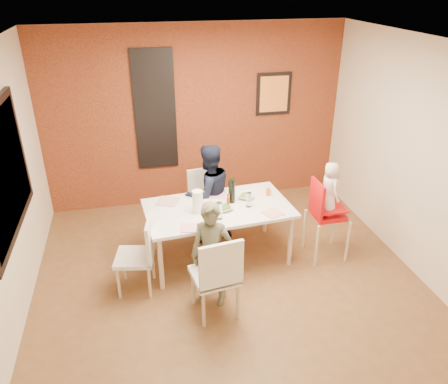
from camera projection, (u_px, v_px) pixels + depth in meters
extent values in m
plane|color=brown|center=(230.00, 282.00, 5.19)|extent=(4.50, 4.50, 0.00)
cube|color=silver|center=(231.00, 45.00, 3.98)|extent=(4.50, 4.50, 0.02)
cube|color=beige|center=(196.00, 117.00, 6.54)|extent=(4.50, 0.02, 2.70)
cube|color=beige|center=(317.00, 333.00, 2.62)|extent=(4.50, 0.02, 2.70)
cube|color=beige|center=(0.00, 201.00, 4.14)|extent=(0.02, 4.50, 2.70)
cube|color=beige|center=(420.00, 161.00, 5.02)|extent=(0.02, 4.50, 2.70)
cube|color=maroon|center=(196.00, 118.00, 6.53)|extent=(4.50, 0.02, 2.70)
cube|color=black|center=(3.00, 173.00, 4.23)|extent=(0.05, 1.70, 1.30)
cube|color=black|center=(5.00, 173.00, 4.24)|extent=(0.02, 1.55, 1.15)
cube|color=silver|center=(155.00, 111.00, 6.33)|extent=(0.55, 0.03, 1.70)
cube|color=black|center=(155.00, 111.00, 6.33)|extent=(0.60, 0.03, 1.76)
cube|color=black|center=(274.00, 94.00, 6.61)|extent=(0.54, 0.03, 0.64)
cube|color=#F5A036|center=(274.00, 94.00, 6.60)|extent=(0.44, 0.01, 0.54)
cube|color=white|center=(218.00, 208.00, 5.33)|extent=(1.83, 1.12, 0.04)
cylinder|color=beige|center=(161.00, 264.00, 4.93)|extent=(0.06, 0.06, 0.69)
cylinder|color=beige|center=(150.00, 228.00, 5.63)|extent=(0.06, 0.06, 0.69)
cylinder|color=beige|center=(290.00, 241.00, 5.35)|extent=(0.06, 0.06, 0.69)
cylinder|color=beige|center=(265.00, 210.00, 6.06)|extent=(0.06, 0.06, 0.69)
cube|color=white|center=(215.00, 275.00, 4.54)|extent=(0.51, 0.51, 0.05)
cube|color=white|center=(221.00, 266.00, 4.25)|extent=(0.46, 0.10, 0.52)
cylinder|color=tan|center=(225.00, 280.00, 4.87)|extent=(0.04, 0.04, 0.45)
cylinder|color=tan|center=(238.00, 301.00, 4.55)|extent=(0.04, 0.04, 0.45)
cylinder|color=tan|center=(193.00, 287.00, 4.75)|extent=(0.04, 0.04, 0.45)
cylinder|color=tan|center=(204.00, 309.00, 4.44)|extent=(0.04, 0.04, 0.45)
cube|color=silver|center=(207.00, 205.00, 5.99)|extent=(0.47, 0.47, 0.05)
cube|color=silver|center=(202.00, 184.00, 6.05)|extent=(0.42, 0.09, 0.48)
cylinder|color=beige|center=(199.00, 228.00, 5.90)|extent=(0.03, 0.03, 0.41)
cylinder|color=beige|center=(192.00, 216.00, 6.18)|extent=(0.03, 0.03, 0.41)
cylinder|color=beige|center=(223.00, 223.00, 6.00)|extent=(0.03, 0.03, 0.41)
cylinder|color=beige|center=(215.00, 212.00, 6.29)|extent=(0.03, 0.03, 0.41)
cube|color=white|center=(135.00, 257.00, 4.90)|extent=(0.49, 0.49, 0.05)
cube|color=white|center=(150.00, 239.00, 4.80)|extent=(0.12, 0.42, 0.48)
cylinder|color=#C7AF94|center=(124.00, 265.00, 5.15)|extent=(0.03, 0.03, 0.41)
cylinder|color=#C7AF94|center=(153.00, 264.00, 5.16)|extent=(0.03, 0.03, 0.41)
cylinder|color=#C7AF94|center=(119.00, 283.00, 4.84)|extent=(0.03, 0.03, 0.41)
cylinder|color=#C7AF94|center=(150.00, 283.00, 4.85)|extent=(0.03, 0.03, 0.41)
cube|color=red|center=(328.00, 214.00, 5.44)|extent=(0.37, 0.37, 0.05)
cube|color=red|center=(317.00, 198.00, 5.29)|extent=(0.03, 0.37, 0.43)
cube|color=red|center=(329.00, 207.00, 5.39)|extent=(0.37, 0.37, 0.02)
cylinder|color=beige|center=(348.00, 242.00, 5.44)|extent=(0.03, 0.03, 0.57)
cylinder|color=beige|center=(317.00, 246.00, 5.36)|extent=(0.03, 0.03, 0.57)
cylinder|color=beige|center=(333.00, 225.00, 5.80)|extent=(0.03, 0.03, 0.57)
cylinder|color=beige|center=(304.00, 229.00, 5.72)|extent=(0.03, 0.03, 0.57)
imported|color=brown|center=(211.00, 255.00, 4.62)|extent=(0.52, 0.44, 1.22)
imported|color=black|center=(209.00, 194.00, 5.74)|extent=(0.80, 0.71, 1.37)
imported|color=white|center=(330.00, 188.00, 5.27)|extent=(0.24, 0.34, 0.67)
cube|color=white|center=(190.00, 228.00, 4.87)|extent=(0.23, 0.23, 0.01)
cube|color=white|center=(218.00, 195.00, 5.60)|extent=(0.24, 0.24, 0.01)
cube|color=white|center=(273.00, 213.00, 5.17)|extent=(0.27, 0.27, 0.01)
cube|color=white|center=(168.00, 201.00, 5.44)|extent=(0.32, 0.32, 0.01)
imported|color=white|center=(225.00, 208.00, 5.24)|extent=(0.26, 0.26, 0.05)
imported|color=white|center=(246.00, 196.00, 5.52)|extent=(0.27, 0.27, 0.05)
cylinder|color=black|center=(232.00, 191.00, 5.37)|extent=(0.08, 0.08, 0.31)
cylinder|color=white|center=(219.00, 211.00, 5.02)|extent=(0.07, 0.07, 0.21)
cylinder|color=white|center=(249.00, 200.00, 5.29)|extent=(0.07, 0.07, 0.19)
cylinder|color=white|center=(198.00, 202.00, 5.14)|extent=(0.13, 0.13, 0.28)
cylinder|color=red|center=(228.00, 202.00, 5.28)|extent=(0.04, 0.04, 0.14)
cylinder|color=#337E2A|center=(228.00, 201.00, 5.32)|extent=(0.03, 0.03, 0.13)
cylinder|color=brown|center=(228.00, 199.00, 5.34)|extent=(0.04, 0.04, 0.15)
cylinder|color=orange|center=(268.00, 192.00, 5.58)|extent=(0.06, 0.06, 0.10)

